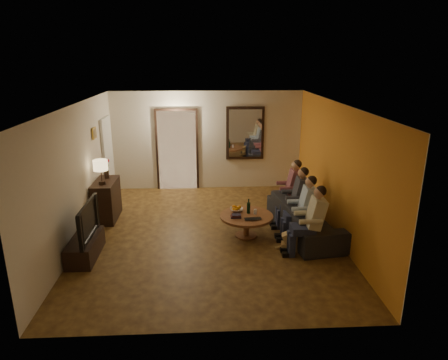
{
  "coord_description": "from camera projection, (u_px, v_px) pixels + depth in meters",
  "views": [
    {
      "loc": [
        -0.11,
        -7.39,
        3.46
      ],
      "look_at": [
        0.3,
        0.3,
        1.05
      ],
      "focal_mm": 32.0,
      "sensor_mm": 36.0,
      "label": 1
    }
  ],
  "objects": [
    {
      "name": "floor",
      "position": [
        210.0,
        234.0,
        8.09
      ],
      "size": [
        5.0,
        6.0,
        0.01
      ],
      "primitive_type": "cube",
      "color": "#3B2310",
      "rests_on": "ground"
    },
    {
      "name": "table_lamp",
      "position": [
        101.0,
        172.0,
        8.32
      ],
      "size": [
        0.3,
        0.3,
        0.54
      ],
      "primitive_type": null,
      "color": "beige",
      "rests_on": "dresser"
    },
    {
      "name": "sofa",
      "position": [
        304.0,
        218.0,
        8.05
      ],
      "size": [
        2.35,
        1.19,
        0.66
      ],
      "primitive_type": "imported",
      "rotation": [
        0.0,
        0.0,
        1.71
      ],
      "color": "black",
      "rests_on": "floor"
    },
    {
      "name": "flower_vase",
      "position": [
        106.0,
        169.0,
        8.76
      ],
      "size": [
        0.14,
        0.14,
        0.44
      ],
      "primitive_type": null,
      "color": "red",
      "rests_on": "dresser"
    },
    {
      "name": "wine_bottle",
      "position": [
        249.0,
        206.0,
        7.92
      ],
      "size": [
        0.07,
        0.07,
        0.31
      ],
      "primitive_type": null,
      "color": "black",
      "rests_on": "coffee_table"
    },
    {
      "name": "mirror_glass",
      "position": [
        245.0,
        133.0,
        10.48
      ],
      "size": [
        0.86,
        0.02,
        1.26
      ],
      "primitive_type": "cube",
      "color": "white",
      "rests_on": "back_wall"
    },
    {
      "name": "orange_accent",
      "position": [
        336.0,
        171.0,
        7.82
      ],
      "size": [
        0.01,
        6.0,
        2.6
      ],
      "primitive_type": "cube",
      "color": "orange",
      "rests_on": "right_wall"
    },
    {
      "name": "kitchen_doorway",
      "position": [
        177.0,
        151.0,
        10.57
      ],
      "size": [
        1.0,
        0.06,
        2.1
      ],
      "primitive_type": "cube",
      "color": "#FFE0A5",
      "rests_on": "floor"
    },
    {
      "name": "person_b",
      "position": [
        304.0,
        211.0,
        7.68
      ],
      "size": [
        0.6,
        0.4,
        1.2
      ],
      "primitive_type": null,
      "color": "tan",
      "rests_on": "sofa"
    },
    {
      "name": "tv_stand",
      "position": [
        85.0,
        247.0,
        7.13
      ],
      "size": [
        0.45,
        1.1,
        0.37
      ],
      "primitive_type": "cube",
      "color": "black",
      "rests_on": "floor"
    },
    {
      "name": "dresser",
      "position": [
        106.0,
        200.0,
        8.74
      ],
      "size": [
        0.45,
        0.97,
        0.86
      ],
      "primitive_type": "cube",
      "color": "black",
      "rests_on": "floor"
    },
    {
      "name": "tv",
      "position": [
        82.0,
        221.0,
        6.98
      ],
      "size": [
        1.14,
        0.15,
        0.65
      ],
      "primitive_type": "imported",
      "rotation": [
        0.0,
        0.0,
        1.57
      ],
      "color": "black",
      "rests_on": "tv_stand"
    },
    {
      "name": "back_wall",
      "position": [
        207.0,
        141.0,
        10.56
      ],
      "size": [
        5.0,
        0.02,
        2.6
      ],
      "primitive_type": "cube",
      "color": "beige",
      "rests_on": "floor"
    },
    {
      "name": "fridge_glimpse",
      "position": [
        187.0,
        156.0,
        10.63
      ],
      "size": [
        0.45,
        0.03,
        1.7
      ],
      "primitive_type": "cube",
      "color": "silver",
      "rests_on": "floor"
    },
    {
      "name": "coffee_table",
      "position": [
        246.0,
        226.0,
        7.93
      ],
      "size": [
        1.08,
        1.08,
        0.45
      ],
      "primitive_type": "cylinder",
      "rotation": [
        0.0,
        0.0,
        -0.03
      ],
      "color": "brown",
      "rests_on": "floor"
    },
    {
      "name": "art_canvas",
      "position": [
        95.0,
        133.0,
        8.65
      ],
      "size": [
        0.01,
        0.22,
        0.18
      ],
      "primitive_type": "cube",
      "color": "brown",
      "rests_on": "left_wall"
    },
    {
      "name": "front_wall",
      "position": [
        214.0,
        242.0,
        4.84
      ],
      "size": [
        5.0,
        0.02,
        2.6
      ],
      "primitive_type": "cube",
      "color": "beige",
      "rests_on": "floor"
    },
    {
      "name": "left_wall",
      "position": [
        78.0,
        175.0,
        7.57
      ],
      "size": [
        0.02,
        6.0,
        2.6
      ],
      "primitive_type": "cube",
      "color": "beige",
      "rests_on": "floor"
    },
    {
      "name": "right_wall",
      "position": [
        337.0,
        171.0,
        7.82
      ],
      "size": [
        0.02,
        6.0,
        2.6
      ],
      "primitive_type": "cube",
      "color": "beige",
      "rests_on": "floor"
    },
    {
      "name": "dog",
      "position": [
        295.0,
        236.0,
        7.33
      ],
      "size": [
        0.59,
        0.33,
        0.56
      ],
      "primitive_type": null,
      "rotation": [
        0.0,
        0.0,
        -0.16
      ],
      "color": "tan",
      "rests_on": "floor"
    },
    {
      "name": "laptop",
      "position": [
        253.0,
        220.0,
        7.6
      ],
      "size": [
        0.35,
        0.25,
        0.03
      ],
      "primitive_type": "imported",
      "rotation": [
        0.0,
        0.0,
        0.11
      ],
      "color": "black",
      "rests_on": "coffee_table"
    },
    {
      "name": "ceiling",
      "position": [
        209.0,
        105.0,
        7.31
      ],
      "size": [
        5.0,
        6.0,
        0.01
      ],
      "primitive_type": "cube",
      "color": "white",
      "rests_on": "back_wall"
    },
    {
      "name": "white_door",
      "position": [
        108.0,
        159.0,
        9.85
      ],
      "size": [
        0.06,
        0.85,
        2.04
      ],
      "primitive_type": "cube",
      "color": "white",
      "rests_on": "floor"
    },
    {
      "name": "oranges",
      "position": [
        237.0,
        207.0,
        8.04
      ],
      "size": [
        0.2,
        0.2,
        0.08
      ],
      "primitive_type": null,
      "color": "orange",
      "rests_on": "bowl"
    },
    {
      "name": "door_trim",
      "position": [
        177.0,
        151.0,
        10.56
      ],
      "size": [
        1.12,
        0.04,
        2.22
      ],
      "primitive_type": "cube",
      "color": "black",
      "rests_on": "floor"
    },
    {
      "name": "book_stack",
      "position": [
        236.0,
        216.0,
        7.75
      ],
      "size": [
        0.2,
        0.15,
        0.07
      ],
      "primitive_type": null,
      "color": "black",
      "rests_on": "coffee_table"
    },
    {
      "name": "person_c",
      "position": [
        297.0,
        200.0,
        8.25
      ],
      "size": [
        0.6,
        0.4,
        1.2
      ],
      "primitive_type": null,
      "color": "tan",
      "rests_on": "sofa"
    },
    {
      "name": "person_d",
      "position": [
        291.0,
        191.0,
        8.82
      ],
      "size": [
        0.6,
        0.4,
        1.2
      ],
      "primitive_type": null,
      "color": "tan",
      "rests_on": "sofa"
    },
    {
      "name": "bowl",
      "position": [
        237.0,
        210.0,
        8.06
      ],
      "size": [
        0.26,
        0.26,
        0.06
      ],
      "primitive_type": "imported",
      "color": "white",
      "rests_on": "coffee_table"
    },
    {
      "name": "wine_glass",
      "position": [
        255.0,
        212.0,
        7.91
      ],
      "size": [
        0.06,
        0.06,
        0.1
      ],
      "primitive_type": "cylinder",
      "color": "silver",
      "rests_on": "coffee_table"
    },
    {
      "name": "person_a",
      "position": [
        312.0,
        223.0,
        7.11
      ],
      "size": [
        0.6,
        0.4,
        1.2
      ],
      "primitive_type": null,
      "color": "tan",
      "rests_on": "sofa"
    },
    {
      "name": "mirror_frame",
      "position": [
        245.0,
        133.0,
        10.51
      ],
      "size": [
        1.0,
        0.05,
        1.4
      ],
      "primitive_type": "cube",
      "color": "black",
      "rests_on": "back_wall"
    },
    {
      "name": "framed_art",
      "position": [
        94.0,
        133.0,
        8.65
      ],
      "size": [
        0.03,
        0.28,
        0.24
      ],
      "primitive_type": "cube",
      "color": "#B28C33",
      "rests_on": "left_wall"
    }
  ]
}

